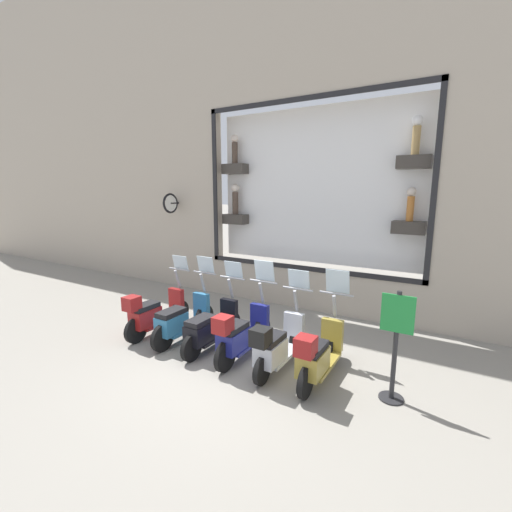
% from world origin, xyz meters
% --- Properties ---
extents(ground_plane, '(120.00, 120.00, 0.00)m').
position_xyz_m(ground_plane, '(0.00, 0.00, 0.00)').
color(ground_plane, gray).
extents(building_facade, '(1.22, 36.00, 10.41)m').
position_xyz_m(building_facade, '(3.60, 0.00, 5.32)').
color(building_facade, '#ADA08E').
rests_on(building_facade, ground_plane).
extents(scooter_olive_0, '(1.80, 0.60, 1.69)m').
position_xyz_m(scooter_olive_0, '(0.27, -1.54, 0.48)').
color(scooter_olive_0, black).
rests_on(scooter_olive_0, ground_plane).
extents(scooter_silver_1, '(1.79, 0.60, 1.60)m').
position_xyz_m(scooter_silver_1, '(0.26, -0.81, 0.46)').
color(scooter_silver_1, black).
rests_on(scooter_silver_1, ground_plane).
extents(scooter_navy_2, '(1.81, 0.61, 1.70)m').
position_xyz_m(scooter_navy_2, '(0.28, -0.07, 0.49)').
color(scooter_navy_2, black).
rests_on(scooter_navy_2, ground_plane).
extents(scooter_black_3, '(1.80, 0.60, 1.60)m').
position_xyz_m(scooter_black_3, '(0.33, 0.67, 0.43)').
color(scooter_black_3, black).
rests_on(scooter_black_3, ground_plane).
extents(scooter_teal_4, '(1.81, 0.60, 1.64)m').
position_xyz_m(scooter_teal_4, '(0.34, 1.40, 0.44)').
color(scooter_teal_4, black).
rests_on(scooter_teal_4, ground_plane).
extents(scooter_red_5, '(1.81, 0.61, 1.58)m').
position_xyz_m(scooter_red_5, '(0.27, 2.14, 0.48)').
color(scooter_red_5, black).
rests_on(scooter_red_5, ground_plane).
extents(shop_sign_post, '(0.36, 0.45, 1.66)m').
position_xyz_m(shop_sign_post, '(0.38, -2.65, 0.89)').
color(shop_sign_post, '#232326').
rests_on(shop_sign_post, ground_plane).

